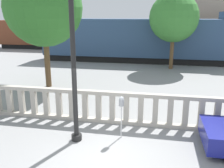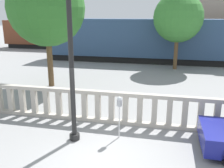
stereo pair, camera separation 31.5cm
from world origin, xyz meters
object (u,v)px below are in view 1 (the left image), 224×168
parking_meter (121,105)px  train_near (145,40)px  train_far (118,35)px  tree_left (43,8)px  tree_right (174,18)px  lamppost (74,64)px

parking_meter → train_near: (-0.12, 14.57, 0.77)m
train_far → tree_left: bearing=-95.5°
train_far → tree_right: 11.27m
tree_left → lamppost: bearing=-58.0°
parking_meter → tree_right: bearing=80.1°
train_near → train_far: train_near is taller
parking_meter → tree_left: 8.24m
train_near → lamppost: bearing=-95.1°
lamppost → tree_left: 7.28m
parking_meter → tree_left: size_ratio=0.23×
train_far → tree_left: size_ratio=4.45×
tree_right → train_far: bearing=121.2°
lamppost → train_near: (1.34, 15.05, -0.64)m
parking_meter → train_far: train_far is taller
train_far → tree_right: bearing=-58.8°
parking_meter → train_near: 14.59m
train_near → train_far: bearing=117.2°
lamppost → train_far: (-2.19, 21.93, -0.82)m
lamppost → tree_left: size_ratio=0.78×
train_near → tree_right: 3.91m
tree_left → tree_right: (7.29, 6.49, -0.58)m
lamppost → train_far: bearing=95.7°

